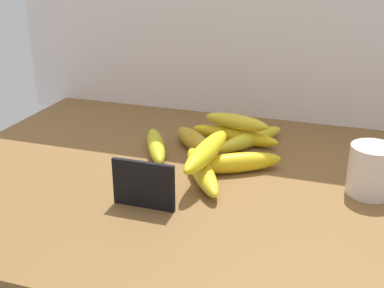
{
  "coord_description": "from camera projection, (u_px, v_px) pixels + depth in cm",
  "views": [
    {
      "loc": [
        22.69,
        -81.3,
        44.82
      ],
      "look_at": [
        -5.39,
        4.03,
        8.0
      ],
      "focal_mm": 46.25,
      "sensor_mm": 36.0,
      "label": 1
    }
  ],
  "objects": [
    {
      "name": "coffee_mug",
      "position": [
        373.0,
        170.0,
        0.87
      ],
      "size": [
        9.67,
        8.17,
        9.08
      ],
      "color": "silver",
      "rests_on": "counter_top"
    },
    {
      "name": "banana_5",
      "position": [
        234.0,
        135.0,
        1.1
      ],
      "size": [
        20.87,
        6.72,
        3.56
      ],
      "primitive_type": "ellipsoid",
      "rotation": [
        0.0,
        0.0,
        6.13
      ],
      "color": "yellow",
      "rests_on": "counter_top"
    },
    {
      "name": "chalkboard_sign",
      "position": [
        144.0,
        186.0,
        0.83
      ],
      "size": [
        11.0,
        1.8,
        8.4
      ],
      "color": "black",
      "rests_on": "counter_top"
    },
    {
      "name": "counter_top",
      "position": [
        212.0,
        186.0,
        0.94
      ],
      "size": [
        110.0,
        76.0,
        3.0
      ],
      "primitive_type": "cube",
      "color": "brown",
      "rests_on": "ground"
    },
    {
      "name": "banana_1",
      "position": [
        156.0,
        145.0,
        1.05
      ],
      "size": [
        11.39,
        17.7,
        3.5
      ],
      "primitive_type": "ellipsoid",
      "rotation": [
        0.0,
        0.0,
        5.19
      ],
      "color": "gold",
      "rests_on": "counter_top"
    },
    {
      "name": "banana_0",
      "position": [
        195.0,
        141.0,
        1.06
      ],
      "size": [
        13.94,
        14.01,
        4.06
      ],
      "primitive_type": "ellipsoid",
      "rotation": [
        0.0,
        0.0,
        2.35
      ],
      "color": "gold",
      "rests_on": "counter_top"
    },
    {
      "name": "banana_4",
      "position": [
        202.0,
        171.0,
        0.93
      ],
      "size": [
        13.66,
        19.84,
        3.83
      ],
      "primitive_type": "ellipsoid",
      "rotation": [
        0.0,
        0.0,
        2.09
      ],
      "color": "yellow",
      "rests_on": "counter_top"
    },
    {
      "name": "banana_3",
      "position": [
        236.0,
        163.0,
        0.96
      ],
      "size": [
        18.14,
        12.7,
        3.92
      ],
      "primitive_type": "ellipsoid",
      "rotation": [
        0.0,
        0.0,
        0.52
      ],
      "color": "yellow",
      "rests_on": "counter_top"
    },
    {
      "name": "banana_2",
      "position": [
        250.0,
        139.0,
        1.08
      ],
      "size": [
        13.19,
        18.7,
        3.4
      ],
      "primitive_type": "ellipsoid",
      "rotation": [
        0.0,
        0.0,
        4.17
      ],
      "color": "yellow",
      "rests_on": "counter_top"
    },
    {
      "name": "banana_7",
      "position": [
        234.0,
        122.0,
        1.09
      ],
      "size": [
        15.37,
        6.37,
        3.35
      ],
      "primitive_type": "ellipsoid",
      "rotation": [
        0.0,
        0.0,
        6.08
      ],
      "color": "yellow",
      "rests_on": "banana_5"
    },
    {
      "name": "banana_6",
      "position": [
        207.0,
        151.0,
        0.92
      ],
      "size": [
        5.24,
        20.67,
        3.78
      ],
      "primitive_type": "ellipsoid",
      "rotation": [
        0.0,
        0.0,
        1.5
      ],
      "color": "yellow",
      "rests_on": "banana_4"
    }
  ]
}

